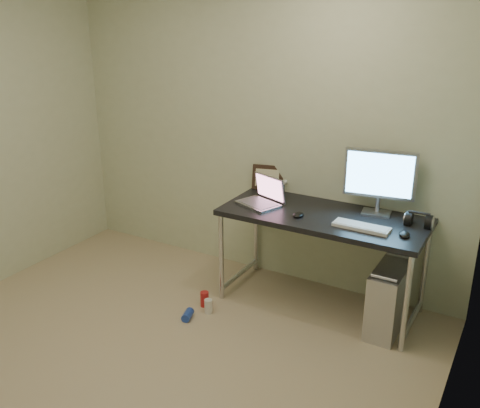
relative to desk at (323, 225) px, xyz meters
name	(u,v)px	position (x,y,z in m)	size (l,w,h in m)	color
floor	(124,378)	(-0.72, -1.42, -0.67)	(3.50, 3.50, 0.00)	tan
wall_back	(258,128)	(-0.72, 0.33, 0.58)	(3.50, 0.02, 2.50)	beige
wall_right	(445,258)	(1.03, -1.42, 0.58)	(0.02, 3.50, 2.50)	beige
desk	(323,225)	(0.00, 0.00, 0.00)	(1.49, 0.65, 0.75)	black
tower_computer	(388,300)	(0.54, -0.08, -0.42)	(0.21, 0.46, 0.51)	silver
cable_a	(396,258)	(0.49, 0.28, -0.27)	(0.01, 0.01, 0.70)	black
cable_b	(408,264)	(0.58, 0.26, -0.29)	(0.01, 0.01, 0.72)	black
can_red	(205,299)	(-0.75, -0.46, -0.61)	(0.06, 0.06, 0.12)	red
can_white	(208,306)	(-0.67, -0.52, -0.61)	(0.06, 0.06, 0.11)	silver
can_blue	(188,315)	(-0.76, -0.67, -0.63)	(0.06, 0.06, 0.12)	#2443B3
laptop	(263,198)	(-0.49, -0.02, 0.13)	(0.38, 0.34, 0.21)	#9D9DA4
monitor	(380,177)	(0.33, 0.20, 0.36)	(0.51, 0.17, 0.48)	#9D9DA4
keyboard	(362,227)	(0.32, -0.12, 0.10)	(0.38, 0.13, 0.02)	silver
mouse_right	(405,233)	(0.61, -0.11, 0.10)	(0.07, 0.11, 0.04)	black
mouse_left	(298,214)	(-0.14, -0.13, 0.10)	(0.07, 0.11, 0.04)	black
headphones	(419,221)	(0.65, 0.12, 0.12)	(0.18, 0.11, 0.12)	black
picture_frame	(268,178)	(-0.61, 0.30, 0.19)	(0.26, 0.03, 0.21)	black
webcam	(284,183)	(-0.45, 0.30, 0.16)	(0.04, 0.04, 0.11)	silver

